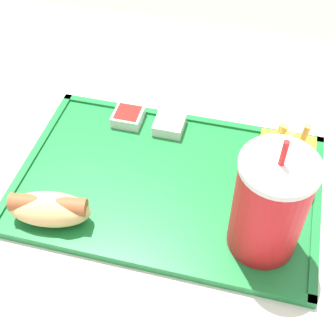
% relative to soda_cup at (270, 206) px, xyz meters
% --- Properties ---
extents(dining_table, '(1.02, 0.86, 0.71)m').
position_rel_soda_cup_xyz_m(dining_table, '(0.15, -0.10, -0.44)').
color(dining_table, beige).
rests_on(dining_table, ground_plane).
extents(food_tray, '(0.45, 0.30, 0.01)m').
position_rel_soda_cup_xyz_m(food_tray, '(0.15, -0.07, -0.08)').
color(food_tray, '#197233').
rests_on(food_tray, dining_table).
extents(soda_cup, '(0.10, 0.10, 0.19)m').
position_rel_soda_cup_xyz_m(soda_cup, '(0.00, 0.00, 0.00)').
color(soda_cup, red).
rests_on(soda_cup, food_tray).
extents(hot_dog_far, '(0.12, 0.07, 0.05)m').
position_rel_soda_cup_xyz_m(hot_dog_far, '(0.29, 0.04, -0.05)').
color(hot_dog_far, '#DBB270').
rests_on(hot_dog_far, food_tray).
extents(fries_carton, '(0.08, 0.06, 0.11)m').
position_rel_soda_cup_xyz_m(fries_carton, '(-0.02, -0.13, -0.05)').
color(fries_carton, gold).
rests_on(fries_carton, food_tray).
extents(sauce_cup_mayo, '(0.05, 0.05, 0.02)m').
position_rel_soda_cup_xyz_m(sauce_cup_mayo, '(0.17, -0.18, -0.07)').
color(sauce_cup_mayo, silver).
rests_on(sauce_cup_mayo, food_tray).
extents(sauce_cup_ketchup, '(0.05, 0.05, 0.02)m').
position_rel_soda_cup_xyz_m(sauce_cup_ketchup, '(0.25, -0.19, -0.07)').
color(sauce_cup_ketchup, silver).
rests_on(sauce_cup_ketchup, food_tray).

